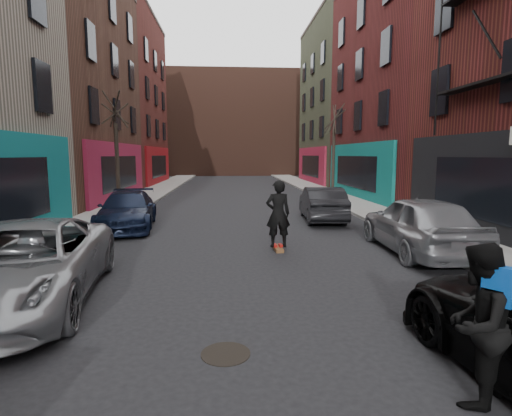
{
  "coord_description": "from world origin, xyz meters",
  "views": [
    {
      "loc": [
        -0.79,
        -2.14,
        2.78
      ],
      "look_at": [
        -0.16,
        6.68,
        1.6
      ],
      "focal_mm": 28.0,
      "sensor_mm": 36.0,
      "label": 1
    }
  ],
  "objects": [
    {
      "name": "tree_right_far",
      "position": [
        6.2,
        24.0,
        3.53
      ],
      "size": [
        2.0,
        2.0,
        6.8
      ],
      "primitive_type": null,
      "color": "black",
      "rests_on": "sidewalk_right"
    },
    {
      "name": "parked_right_end",
      "position": [
        3.2,
        14.43,
        0.72
      ],
      "size": [
        1.86,
        4.48,
        1.44
      ],
      "primitive_type": "imported",
      "rotation": [
        0.0,
        0.0,
        3.06
      ],
      "color": "black",
      "rests_on": "ground"
    },
    {
      "name": "manhole",
      "position": [
        -0.84,
        3.16,
        0.01
      ],
      "size": [
        0.9,
        0.9,
        0.01
      ],
      "primitive_type": "cylinder",
      "rotation": [
        0.0,
        0.0,
        -0.36
      ],
      "color": "black",
      "rests_on": "ground"
    },
    {
      "name": "sidewalk_right",
      "position": [
        6.25,
        30.0,
        0.07
      ],
      "size": [
        2.5,
        84.0,
        0.13
      ],
      "primitive_type": "cube",
      "color": "gray",
      "rests_on": "ground"
    },
    {
      "name": "skateboard",
      "position": [
        0.66,
        9.26,
        0.05
      ],
      "size": [
        0.26,
        0.81,
        0.1
      ],
      "primitive_type": "cube",
      "rotation": [
        0.0,
        0.0,
        0.05
      ],
      "color": "brown",
      "rests_on": "ground"
    },
    {
      "name": "building_far",
      "position": [
        0.0,
        56.0,
        7.0
      ],
      "size": [
        40.0,
        10.0,
        14.0
      ],
      "primitive_type": "cube",
      "color": "#47281E",
      "rests_on": "ground"
    },
    {
      "name": "skateboarder",
      "position": [
        0.66,
        9.26,
        1.08
      ],
      "size": [
        0.74,
        0.51,
        1.96
      ],
      "primitive_type": "imported",
      "rotation": [
        0.0,
        0.0,
        3.19
      ],
      "color": "black",
      "rests_on": "skateboard"
    },
    {
      "name": "sidewalk_left",
      "position": [
        -6.25,
        30.0,
        0.07
      ],
      "size": [
        2.5,
        84.0,
        0.13
      ],
      "primitive_type": "cube",
      "color": "gray",
      "rests_on": "ground"
    },
    {
      "name": "parked_right_far",
      "position": [
        4.6,
        8.62,
        0.84
      ],
      "size": [
        2.14,
        4.98,
        1.68
      ],
      "primitive_type": "imported",
      "rotation": [
        0.0,
        0.0,
        3.11
      ],
      "color": "#909398",
      "rests_on": "ground"
    },
    {
      "name": "pedestrian",
      "position": [
        1.96,
        1.89,
        0.93
      ],
      "size": [
        1.13,
        1.09,
        1.84
      ],
      "rotation": [
        0.0,
        0.0,
        3.79
      ],
      "color": "black",
      "rests_on": "ground"
    },
    {
      "name": "parked_left_end",
      "position": [
        -4.6,
        13.14,
        0.7
      ],
      "size": [
        2.47,
        4.98,
        1.39
      ],
      "primitive_type": "imported",
      "rotation": [
        0.0,
        0.0,
        0.11
      ],
      "color": "black",
      "rests_on": "ground"
    },
    {
      "name": "parked_left_far",
      "position": [
        -4.6,
        5.36,
        0.76
      ],
      "size": [
        3.17,
        5.75,
        1.52
      ],
      "primitive_type": "imported",
      "rotation": [
        0.0,
        0.0,
        0.12
      ],
      "color": "gray",
      "rests_on": "ground"
    },
    {
      "name": "tree_left_far",
      "position": [
        -6.2,
        18.0,
        3.38
      ],
      "size": [
        2.0,
        2.0,
        6.5
      ],
      "primitive_type": null,
      "color": "black",
      "rests_on": "sidewalk_left"
    }
  ]
}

